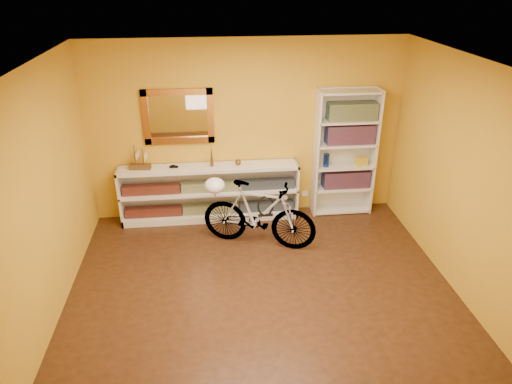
{
  "coord_description": "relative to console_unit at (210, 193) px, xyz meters",
  "views": [
    {
      "loc": [
        -0.55,
        -4.34,
        3.43
      ],
      "look_at": [
        0.0,
        0.7,
        0.95
      ],
      "focal_mm": 32.42,
      "sensor_mm": 36.0,
      "label": 1
    }
  ],
  "objects": [
    {
      "name": "back_wall",
      "position": [
        0.56,
        0.19,
        0.88
      ],
      "size": [
        4.5,
        0.01,
        2.6
      ],
      "primitive_type": "cube",
      "color": "gold",
      "rests_on": "ground"
    },
    {
      "name": "decorative_orb",
      "position": [
        0.42,
        0.0,
        0.47
      ],
      "size": [
        0.09,
        0.09,
        0.09
      ],
      "primitive_type": "sphere",
      "color": "brown",
      "rests_on": "console_unit"
    },
    {
      "name": "floor",
      "position": [
        0.56,
        -1.81,
        -0.43
      ],
      "size": [
        4.5,
        4.0,
        0.01
      ],
      "primitive_type": "cube",
      "color": "black",
      "rests_on": "ground"
    },
    {
      "name": "cd_row_upper",
      "position": [
        0.0,
        -0.02,
        0.11
      ],
      "size": [
        2.5,
        0.13,
        0.14
      ],
      "primitive_type": "cube",
      "color": "navy",
      "rests_on": "console_unit"
    },
    {
      "name": "wall_socket",
      "position": [
        1.46,
        0.17,
        -0.17
      ],
      "size": [
        0.09,
        0.02,
        0.09
      ],
      "primitive_type": "cube",
      "color": "silver",
      "rests_on": "back_wall"
    },
    {
      "name": "cd_row_lower",
      "position": [
        0.0,
        -0.02,
        -0.26
      ],
      "size": [
        2.5,
        0.13,
        0.14
      ],
      "primitive_type": "cube",
      "color": "black",
      "rests_on": "console_unit"
    },
    {
      "name": "ceiling",
      "position": [
        0.56,
        -1.81,
        2.18
      ],
      "size": [
        4.5,
        4.0,
        0.01
      ],
      "primitive_type": "cube",
      "color": "silver",
      "rests_on": "ground"
    },
    {
      "name": "toy_car",
      "position": [
        -0.49,
        0.0,
        0.43
      ],
      "size": [
        0.0,
        0.0,
        0.0
      ],
      "primitive_type": "imported",
      "rotation": [
        0.0,
        0.0,
        1.55
      ],
      "color": "black",
      "rests_on": "console_unit"
    },
    {
      "name": "right_wall",
      "position": [
        2.82,
        -1.81,
        0.88
      ],
      "size": [
        0.01,
        4.0,
        2.6
      ],
      "primitive_type": "cube",
      "color": "gold",
      "rests_on": "ground"
    },
    {
      "name": "bicycle",
      "position": [
        0.63,
        -0.81,
        0.04
      ],
      "size": [
        0.94,
        1.62,
        0.93
      ],
      "primitive_type": "imported",
      "rotation": [
        0.0,
        0.0,
        1.21
      ],
      "color": "silver",
      "rests_on": "floor"
    },
    {
      "name": "left_wall",
      "position": [
        -1.69,
        -1.81,
        0.88
      ],
      "size": [
        0.01,
        4.0,
        2.6
      ],
      "primitive_type": "cube",
      "color": "gold",
      "rests_on": "ground"
    },
    {
      "name": "red_tin",
      "position": [
        1.8,
        0.06,
        1.14
      ],
      "size": [
        0.19,
        0.19,
        0.2
      ],
      "primitive_type": "cube",
      "rotation": [
        0.0,
        0.0,
        -0.21
      ],
      "color": "maroon",
      "rests_on": "bookcase"
    },
    {
      "name": "console_unit",
      "position": [
        0.0,
        0.0,
        0.0
      ],
      "size": [
        2.6,
        0.35,
        0.85
      ],
      "primitive_type": null,
      "color": "silver",
      "rests_on": "floor"
    },
    {
      "name": "model_ship",
      "position": [
        -0.96,
        0.0,
        0.6
      ],
      "size": [
        0.31,
        0.14,
        0.35
      ],
      "primitive_type": null,
      "rotation": [
        0.0,
        0.0,
        -0.1
      ],
      "color": "#462D13",
      "rests_on": "console_unit"
    },
    {
      "name": "yellow_bag",
      "position": [
        2.25,
        -0.01,
        0.4
      ],
      "size": [
        0.18,
        0.13,
        0.13
      ],
      "primitive_type": "cube",
      "rotation": [
        0.0,
        0.0,
        0.16
      ],
      "color": "gold",
      "rests_on": "bookcase"
    },
    {
      "name": "bronze_ornament",
      "position": [
        0.05,
        0.0,
        0.58
      ],
      "size": [
        0.05,
        0.05,
        0.32
      ],
      "primitive_type": "cone",
      "color": "brown",
      "rests_on": "console_unit"
    },
    {
      "name": "book_row_b",
      "position": [
        2.05,
        0.03,
        0.83
      ],
      "size": [
        0.7,
        0.22,
        0.28
      ],
      "primitive_type": "cube",
      "color": "maroon",
      "rests_on": "bookcase"
    },
    {
      "name": "travel_mug",
      "position": [
        1.73,
        0.01,
        0.44
      ],
      "size": [
        0.09,
        0.09,
        0.2
      ],
      "primitive_type": "cylinder",
      "color": "#163199",
      "rests_on": "bookcase"
    },
    {
      "name": "bookcase",
      "position": [
        2.0,
        0.03,
        0.52
      ],
      "size": [
        0.9,
        0.3,
        1.9
      ],
      "primitive_type": null,
      "color": "silver",
      "rests_on": "floor"
    },
    {
      "name": "gilt_mirror",
      "position": [
        -0.39,
        0.15,
        1.12
      ],
      "size": [
        0.98,
        0.06,
        0.78
      ],
      "primitive_type": "cube",
      "color": "#98591B",
      "rests_on": "back_wall"
    },
    {
      "name": "book_row_c",
      "position": [
        2.05,
        0.03,
        1.16
      ],
      "size": [
        0.7,
        0.22,
        0.25
      ],
      "primitive_type": "cube",
      "color": "navy",
      "rests_on": "bookcase"
    },
    {
      "name": "book_row_a",
      "position": [
        2.05,
        0.03,
        0.12
      ],
      "size": [
        0.7,
        0.22,
        0.26
      ],
      "primitive_type": "cube",
      "color": "maroon",
      "rests_on": "bookcase"
    },
    {
      "name": "u_lock",
      "position": [
        0.72,
        -0.84,
        0.18
      ],
      "size": [
        0.22,
        0.02,
        0.22
      ],
      "primitive_type": "torus",
      "rotation": [
        1.57,
        0.0,
        0.0
      ],
      "color": "black",
      "rests_on": "bicycle"
    },
    {
      "name": "helmet",
      "position": [
        0.07,
        -0.59,
        0.39
      ],
      "size": [
        0.28,
        0.26,
        0.21
      ],
      "primitive_type": "ellipsoid",
      "color": "white",
      "rests_on": "bicycle"
    }
  ]
}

